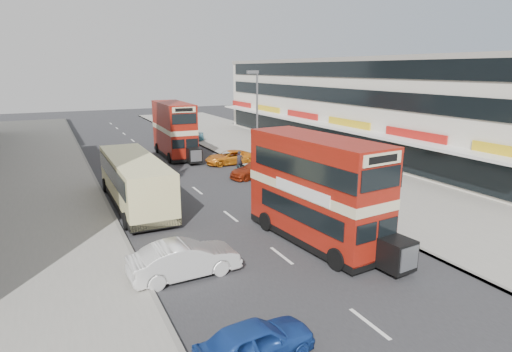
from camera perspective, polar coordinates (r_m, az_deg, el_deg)
ground at (r=18.47m, az=6.49°, el=-12.72°), size 160.00×160.00×0.00m
road_surface at (r=35.99m, az=-10.76°, el=0.46°), size 12.00×90.00×0.01m
pavement_right at (r=40.67m, az=5.75°, el=2.29°), size 12.00×90.00×0.15m
pavement_left at (r=34.95m, az=-30.07°, el=-1.50°), size 12.00×90.00×0.15m
kerb_left at (r=34.94m, az=-20.44°, el=-0.47°), size 0.20×90.00×0.16m
kerb_right at (r=37.96m, az=-1.86°, el=1.51°), size 0.20×90.00×0.16m
commercial_row at (r=46.21m, az=13.10°, el=9.20°), size 9.90×46.20×9.30m
street_lamp at (r=35.60m, az=0.04°, el=8.37°), size 1.00×0.20×8.12m
bus_main at (r=20.83m, az=8.03°, el=-1.83°), size 3.36×9.19×5.02m
bus_second at (r=42.14m, az=-10.73°, el=6.06°), size 2.74×9.14×4.99m
coach at (r=27.52m, az=-15.71°, el=-0.46°), size 2.79×10.60×2.81m
car_left_near at (r=13.36m, az=-0.08°, el=-20.96°), size 3.80×1.86×1.25m
car_left_front at (r=18.11m, az=-9.39°, el=-10.79°), size 4.58×1.76×1.49m
car_right_a at (r=33.62m, az=0.07°, el=0.86°), size 4.52×2.17×1.27m
car_right_b at (r=38.40m, az=-3.47°, el=2.46°), size 4.43×2.13×1.22m
car_right_c at (r=50.18m, az=-9.48°, el=5.19°), size 4.49×1.96×1.51m
pedestrian_near at (r=34.07m, az=5.17°, el=1.50°), size 0.66×0.52×1.57m
cyclist at (r=34.62m, az=-2.16°, el=1.23°), size 0.62×1.62×1.89m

